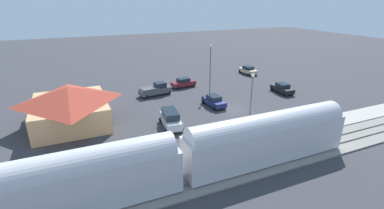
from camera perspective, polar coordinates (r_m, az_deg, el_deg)
The scene contains 13 objects.
ground_plane at distance 42.77m, azimuth 7.75°, elevation -0.87°, with size 200.00×200.00×0.00m, color #38383D.
railway_track at distance 32.84m, azimuth 20.61°, elevation -8.93°, with size 4.80×70.00×0.30m.
platform at distance 35.36m, azimuth 16.19°, elevation -6.09°, with size 3.20×46.00×0.30m.
station_building at distance 39.90m, azimuth -23.60°, elevation -0.06°, with size 11.67×9.80×5.08m.
pedestrian_on_platform at distance 34.74m, azimuth 17.94°, elevation -4.72°, with size 0.36×0.36×1.71m.
sedan_navy at distance 43.25m, azimuth 4.47°, elevation 0.75°, with size 4.62×2.53×1.74m.
suv_silver at distance 36.24m, azimuth -4.39°, elevation -2.86°, with size 5.10×2.86×2.22m.
sedan_black at distance 51.83m, azimuth 17.89°, elevation 3.19°, with size 4.57×2.41×1.74m.
pickup_charcoal at distance 48.45m, azimuth -7.43°, elevation 3.04°, with size 2.76×5.64×2.14m.
sedan_tan at distance 63.32m, azimuth 11.31°, elevation 6.88°, with size 4.62×2.51×1.74m.
sedan_maroon at distance 52.66m, azimuth -1.75°, elevation 4.48°, with size 2.42×4.70×1.74m.
light_pole_near_platform at distance 34.75m, azimuth 12.00°, elevation 1.88°, with size 0.44×0.44×7.34m.
light_pole_lot_center at distance 47.91m, azimuth 3.75°, elevation 8.26°, with size 0.44×0.44×8.54m.
Camera 1 is at (-33.72, 21.19, 15.62)m, focal length 26.22 mm.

